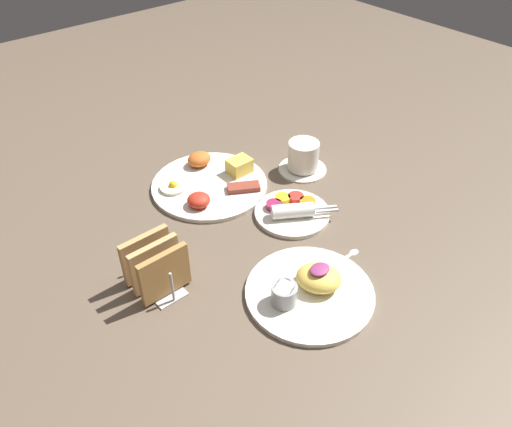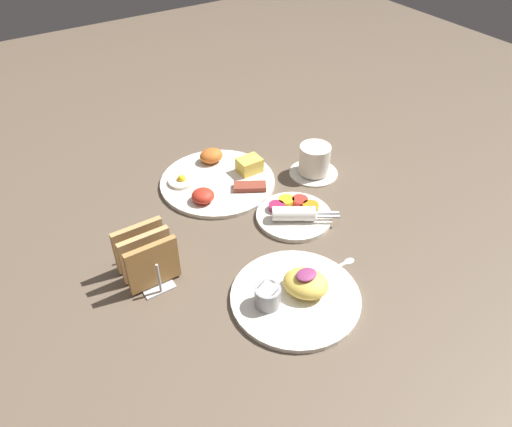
{
  "view_description": "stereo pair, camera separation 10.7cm",
  "coord_description": "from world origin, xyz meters",
  "views": [
    {
      "loc": [
        -0.44,
        -0.59,
        0.71
      ],
      "look_at": [
        0.09,
        0.04,
        0.03
      ],
      "focal_mm": 35.0,
      "sensor_mm": 36.0,
      "label": 1
    },
    {
      "loc": [
        -0.36,
        -0.66,
        0.71
      ],
      "look_at": [
        0.09,
        0.04,
        0.03
      ],
      "focal_mm": 35.0,
      "sensor_mm": 36.0,
      "label": 2
    }
  ],
  "objects": [
    {
      "name": "ground_plane",
      "position": [
        0.0,
        0.0,
        0.0
      ],
      "size": [
        3.0,
        3.0,
        0.0
      ],
      "primitive_type": "plane",
      "color": "brown"
    },
    {
      "name": "plate_breakfast",
      "position": [
        0.1,
        0.22,
        0.01
      ],
      "size": [
        0.28,
        0.28,
        0.05
      ],
      "color": "silver",
      "rests_on": "ground_plane"
    },
    {
      "name": "plate_condiments",
      "position": [
        0.17,
        0.01,
        0.01
      ],
      "size": [
        0.17,
        0.17,
        0.04
      ],
      "color": "silver",
      "rests_on": "ground_plane"
    },
    {
      "name": "plate_foreground",
      "position": [
        0.04,
        -0.18,
        0.02
      ],
      "size": [
        0.24,
        0.24,
        0.06
      ],
      "color": "silver",
      "rests_on": "ground_plane"
    },
    {
      "name": "toast_rack",
      "position": [
        -0.17,
        0.02,
        0.05
      ],
      "size": [
        0.1,
        0.12,
        0.1
      ],
      "color": "#B7B7BC",
      "rests_on": "ground_plane"
    },
    {
      "name": "coffee_cup",
      "position": [
        0.32,
        0.13,
        0.04
      ],
      "size": [
        0.12,
        0.12,
        0.08
      ],
      "color": "silver",
      "rests_on": "ground_plane"
    },
    {
      "name": "teaspoon",
      "position": [
        0.15,
        -0.16,
        0.0
      ],
      "size": [
        0.13,
        0.02,
        0.01
      ],
      "color": "silver",
      "rests_on": "ground_plane"
    }
  ]
}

